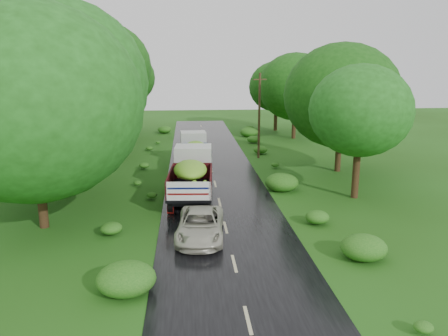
{
  "coord_description": "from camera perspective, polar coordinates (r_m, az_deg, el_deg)",
  "views": [
    {
      "loc": [
        -1.79,
        -16.14,
        7.89
      ],
      "look_at": [
        0.39,
        9.53,
        1.7
      ],
      "focal_mm": 35.0,
      "sensor_mm": 36.0,
      "label": 1
    }
  ],
  "objects": [
    {
      "name": "truck_near",
      "position": [
        26.03,
        -4.22,
        -0.56
      ],
      "size": [
        2.77,
        6.77,
        2.79
      ],
      "rotation": [
        0.0,
        0.0,
        -0.07
      ],
      "color": "black",
      "rests_on": "ground"
    },
    {
      "name": "truck_far",
      "position": [
        34.11,
        -3.85,
        2.5
      ],
      "size": [
        2.28,
        5.94,
        2.47
      ],
      "rotation": [
        0.0,
        0.0,
        0.04
      ],
      "color": "black",
      "rests_on": "ground"
    },
    {
      "name": "car",
      "position": [
        20.27,
        -3.11,
        -7.44
      ],
      "size": [
        2.46,
        4.7,
        1.26
      ],
      "primitive_type": "imported",
      "rotation": [
        0.0,
        0.0,
        -0.08
      ],
      "color": "#BAB8A5",
      "rests_on": "road"
    },
    {
      "name": "utility_pole",
      "position": [
        36.92,
        4.62,
        6.91
      ],
      "size": [
        1.2,
        0.54,
        7.14
      ],
      "rotation": [
        0.0,
        0.0,
        0.37
      ],
      "color": "#382616",
      "rests_on": "ground"
    },
    {
      "name": "road_lines",
      "position": [
        23.56,
        -0.23,
        -6.0
      ],
      "size": [
        0.12,
        69.6,
        0.0
      ],
      "color": "#BFB78C",
      "rests_on": "road"
    },
    {
      "name": "ground",
      "position": [
        18.05,
        1.35,
        -12.41
      ],
      "size": [
        120.0,
        120.0,
        0.0
      ],
      "primitive_type": "plane",
      "color": "#1E480F",
      "rests_on": "ground"
    },
    {
      "name": "trees_right",
      "position": [
        40.01,
        11.13,
        9.66
      ],
      "size": [
        5.16,
        30.65,
        7.46
      ],
      "color": "black",
      "rests_on": "ground"
    },
    {
      "name": "shrubs",
      "position": [
        31.12,
        -1.42,
        -0.52
      ],
      "size": [
        11.9,
        44.0,
        0.7
      ],
      "color": "#1B5A15",
      "rests_on": "ground"
    },
    {
      "name": "road",
      "position": [
        22.63,
        -0.02,
        -6.87
      ],
      "size": [
        6.5,
        80.0,
        0.02
      ],
      "primitive_type": "cube",
      "color": "black",
      "rests_on": "ground"
    },
    {
      "name": "trees_left",
      "position": [
        36.56,
        -18.17,
        11.13
      ],
      "size": [
        6.95,
        35.58,
        9.6
      ],
      "color": "black",
      "rests_on": "ground"
    }
  ]
}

